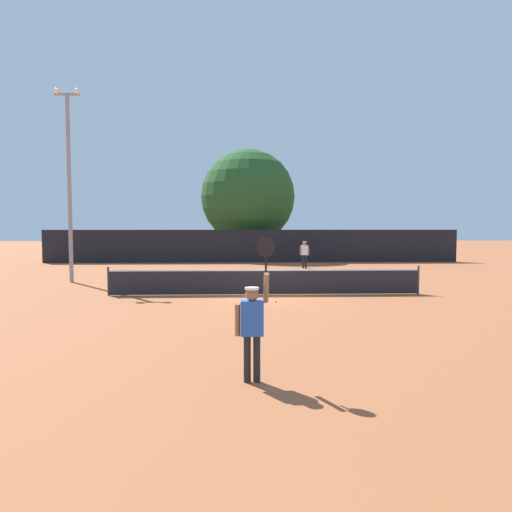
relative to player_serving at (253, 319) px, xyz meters
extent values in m
plane|color=#9E5633|center=(0.78, 9.98, -1.06)|extent=(120.00, 120.00, 0.00)
cube|color=#232328|center=(0.78, 9.98, -0.58)|extent=(11.65, 0.03, 0.91)
cube|color=white|center=(0.78, 9.98, -0.13)|extent=(11.65, 0.04, 0.06)
cylinder|color=#333338|center=(-5.05, 9.98, -0.52)|extent=(0.08, 0.08, 1.07)
cylinder|color=#333338|center=(6.60, 9.98, -0.52)|extent=(0.08, 0.08, 1.07)
cube|color=black|center=(0.78, 25.53, 0.08)|extent=(28.89, 0.12, 2.27)
cube|color=blue|center=(-0.01, -0.01, 0.03)|extent=(0.38, 0.22, 0.58)
sphere|color=#8C6647|center=(-0.01, -0.01, 0.43)|extent=(0.22, 0.22, 0.22)
cylinder|color=white|center=(-0.01, -0.01, 0.52)|extent=(0.23, 0.23, 0.04)
cylinder|color=black|center=(-0.09, -0.01, -0.66)|extent=(0.12, 0.12, 0.79)
cylinder|color=black|center=(0.07, -0.01, -0.66)|extent=(0.12, 0.12, 0.79)
cylinder|color=#8C6647|center=(-0.25, -0.01, 0.00)|extent=(0.09, 0.17, 0.56)
cylinder|color=#8C6647|center=(0.23, 0.07, 0.52)|extent=(0.09, 0.31, 0.54)
cylinder|color=black|center=(0.23, 0.13, 0.91)|extent=(0.04, 0.11, 0.28)
ellipsoid|color=black|center=(0.23, 0.19, 1.20)|extent=(0.30, 0.13, 0.36)
cube|color=white|center=(3.76, 20.76, 0.05)|extent=(0.38, 0.22, 0.59)
sphere|color=#8C6647|center=(3.76, 20.76, 0.45)|extent=(0.23, 0.23, 0.23)
cylinder|color=white|center=(3.76, 20.76, 0.55)|extent=(0.24, 0.24, 0.04)
cylinder|color=black|center=(3.68, 20.76, -0.65)|extent=(0.12, 0.12, 0.80)
cylinder|color=black|center=(3.84, 20.76, -0.65)|extent=(0.12, 0.12, 0.80)
cylinder|color=#8C6647|center=(3.52, 20.76, 0.02)|extent=(0.09, 0.17, 0.57)
cylinder|color=#8C6647|center=(4.00, 20.76, 0.02)|extent=(0.09, 0.16, 0.57)
sphere|color=#CCE033|center=(1.03, 8.19, -1.02)|extent=(0.07, 0.07, 0.07)
cylinder|color=gray|center=(-7.87, 14.28, 3.14)|extent=(0.18, 0.18, 8.40)
cube|color=gray|center=(-7.87, 14.28, 7.39)|extent=(1.10, 0.10, 0.10)
sphere|color=#F2EDCC|center=(-8.32, 14.28, 7.52)|extent=(0.28, 0.28, 0.28)
sphere|color=#F2EDCC|center=(-7.42, 14.28, 7.52)|extent=(0.28, 0.28, 0.28)
cylinder|color=brown|center=(0.54, 29.63, -0.02)|extent=(0.56, 0.56, 2.07)
sphere|color=#235123|center=(0.54, 29.63, 3.75)|extent=(7.29, 7.29, 7.29)
cube|color=#B7B7BC|center=(-7.21, 33.81, -0.46)|extent=(2.37, 4.39, 0.90)
cube|color=#2D333D|center=(-7.21, 33.51, 0.31)|extent=(1.94, 2.38, 0.64)
cylinder|color=black|center=(-8.06, 35.21, -0.76)|extent=(0.22, 0.60, 0.60)
cylinder|color=black|center=(-6.36, 35.21, -0.76)|extent=(0.22, 0.60, 0.60)
cylinder|color=black|center=(-8.06, 32.41, -0.76)|extent=(0.22, 0.60, 0.60)
cylinder|color=black|center=(-6.36, 32.41, -0.76)|extent=(0.22, 0.60, 0.60)
cube|color=black|center=(-2.69, 31.10, -0.46)|extent=(2.25, 4.35, 0.90)
cube|color=#2D333D|center=(-2.69, 30.80, 0.31)|extent=(1.88, 2.34, 0.64)
cylinder|color=black|center=(-3.54, 32.50, -0.76)|extent=(0.22, 0.60, 0.60)
cylinder|color=black|center=(-1.84, 32.50, -0.76)|extent=(0.22, 0.60, 0.60)
cylinder|color=black|center=(-3.54, 29.70, -0.76)|extent=(0.22, 0.60, 0.60)
cylinder|color=black|center=(-1.84, 29.70, -0.76)|extent=(0.22, 0.60, 0.60)
cube|color=navy|center=(6.76, 34.18, -0.46)|extent=(2.37, 4.39, 0.90)
cube|color=#2D333D|center=(6.76, 33.88, 0.31)|extent=(1.94, 2.38, 0.64)
cylinder|color=black|center=(5.91, 35.58, -0.76)|extent=(0.22, 0.60, 0.60)
cylinder|color=black|center=(7.61, 35.58, -0.76)|extent=(0.22, 0.60, 0.60)
cylinder|color=black|center=(5.91, 32.78, -0.76)|extent=(0.22, 0.60, 0.60)
cylinder|color=black|center=(7.61, 32.78, -0.76)|extent=(0.22, 0.60, 0.60)
camera|label=1|loc=(-0.24, -7.90, 1.58)|focal=33.71mm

